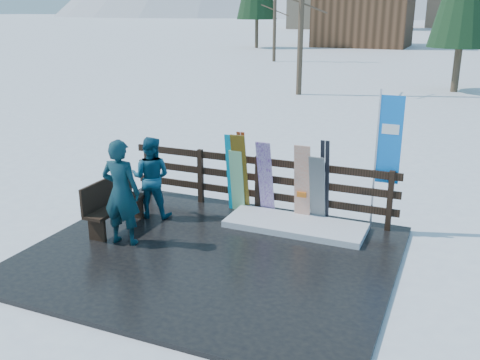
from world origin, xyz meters
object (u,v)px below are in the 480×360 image
at_px(snowboard_2, 240,173).
at_px(rental_flag, 386,145).
at_px(snowboard_5, 302,184).
at_px(bench, 113,202).
at_px(snowboard_0, 234,173).
at_px(snowboard_4, 317,190).
at_px(person_back, 151,177).
at_px(snowboard_3, 265,179).
at_px(person_front, 121,192).
at_px(snowboard_1, 237,181).

bearing_deg(snowboard_2, rental_flag, 5.63).
height_order(snowboard_2, snowboard_5, snowboard_2).
bearing_deg(bench, snowboard_0, 44.76).
relative_size(snowboard_4, rental_flag, 0.54).
height_order(snowboard_4, rental_flag, rental_flag).
height_order(snowboard_4, person_back, person_back).
distance_m(snowboard_5, rental_flag, 1.71).
bearing_deg(bench, snowboard_5, 28.40).
bearing_deg(snowboard_3, snowboard_4, -0.00).
height_order(rental_flag, person_front, rental_flag).
relative_size(snowboard_2, snowboard_3, 1.04).
bearing_deg(snowboard_4, person_front, -142.85).
xyz_separation_m(snowboard_3, snowboard_5, (0.74, -0.00, -0.01)).
height_order(snowboard_3, snowboard_4, snowboard_3).
bearing_deg(snowboard_0, person_front, -117.81).
relative_size(bench, snowboard_1, 1.15).
xyz_separation_m(bench, person_back, (0.33, 0.81, 0.29)).
bearing_deg(bench, person_back, 67.63).
distance_m(snowboard_2, person_front, 2.54).
bearing_deg(person_front, snowboard_3, -136.49).
relative_size(snowboard_1, snowboard_4, 0.94).
bearing_deg(snowboard_4, snowboard_3, 180.00).
bearing_deg(person_back, snowboard_4, -177.53).
height_order(snowboard_0, rental_flag, rental_flag).
bearing_deg(snowboard_4, rental_flag, 13.12).
height_order(bench, snowboard_1, snowboard_1).
bearing_deg(snowboard_5, bench, -151.60).
bearing_deg(snowboard_4, snowboard_1, -180.00).
height_order(snowboard_2, snowboard_4, snowboard_2).
bearing_deg(person_front, snowboard_5, -146.22).
distance_m(rental_flag, person_back, 4.48).
bearing_deg(snowboard_5, rental_flag, 10.48).
relative_size(snowboard_2, person_front, 0.88).
distance_m(snowboard_1, snowboard_3, 0.62).
distance_m(snowboard_4, person_front, 3.62).
height_order(snowboard_3, person_front, person_front).
xyz_separation_m(person_front, person_back, (-0.22, 1.30, -0.13)).
bearing_deg(person_back, person_front, 86.39).
bearing_deg(snowboard_1, snowboard_3, 0.00).
bearing_deg(snowboard_2, snowboard_0, 180.00).
distance_m(snowboard_3, person_front, 2.85).
xyz_separation_m(snowboard_4, person_back, (-3.10, -0.88, 0.12)).
xyz_separation_m(snowboard_3, snowboard_4, (1.05, -0.00, -0.09)).
bearing_deg(rental_flag, person_back, -164.88).
relative_size(snowboard_0, snowboard_4, 1.16).
bearing_deg(bench, snowboard_2, 42.43).
bearing_deg(snowboard_3, bench, -144.66).
height_order(snowboard_1, snowboard_3, snowboard_3).
bearing_deg(snowboard_4, snowboard_5, 180.00).
distance_m(bench, snowboard_4, 3.83).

